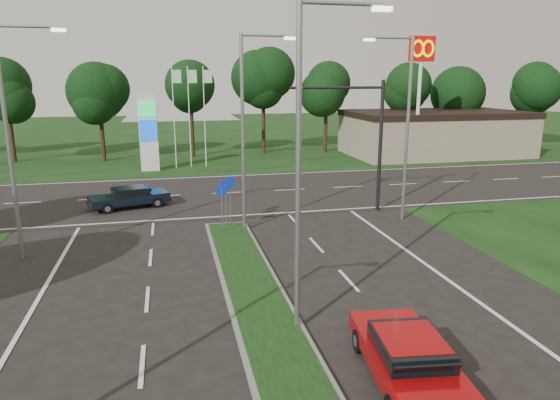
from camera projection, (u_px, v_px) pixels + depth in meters
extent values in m
cube|color=black|center=(189.00, 138.00, 60.72)|extent=(160.00, 50.00, 0.02)
cube|color=black|center=(213.00, 194.00, 31.34)|extent=(160.00, 12.00, 0.02)
cube|color=slate|center=(286.00, 368.00, 12.37)|extent=(2.00, 26.00, 0.12)
cube|color=gray|center=(435.00, 134.00, 46.93)|extent=(16.00, 9.00, 4.00)
cylinder|color=gray|center=(298.00, 176.00, 13.39)|extent=(0.16, 0.16, 9.00)
cylinder|color=gray|center=(342.00, 4.00, 12.57)|extent=(2.20, 0.10, 0.10)
cube|color=#FFF2CC|center=(382.00, 9.00, 12.83)|extent=(0.50, 0.22, 0.12)
cylinder|color=gray|center=(243.00, 136.00, 22.86)|extent=(0.16, 0.16, 9.00)
cylinder|color=gray|center=(266.00, 36.00, 22.05)|extent=(2.20, 0.10, 0.10)
cube|color=#FFF2CC|center=(290.00, 38.00, 22.31)|extent=(0.50, 0.22, 0.12)
cylinder|color=gray|center=(9.00, 148.00, 18.98)|extent=(0.16, 0.16, 9.00)
cylinder|color=gray|center=(26.00, 27.00, 18.17)|extent=(2.20, 0.10, 0.10)
cube|color=#FFF2CC|center=(59.00, 30.00, 18.43)|extent=(0.50, 0.22, 0.12)
cylinder|color=gray|center=(407.00, 132.00, 24.61)|extent=(0.16, 0.16, 9.00)
cylinder|color=gray|center=(391.00, 38.00, 23.33)|extent=(2.20, 0.10, 0.10)
cube|color=#FFF2CC|center=(369.00, 40.00, 23.12)|extent=(0.50, 0.22, 0.12)
cylinder|color=black|center=(380.00, 147.00, 26.64)|extent=(0.20, 0.20, 7.00)
cylinder|color=black|center=(337.00, 88.00, 25.37)|extent=(5.00, 0.14, 0.14)
cube|color=black|center=(299.00, 94.00, 25.01)|extent=(0.28, 0.28, 0.90)
sphere|color=#FF190C|center=(300.00, 88.00, 24.77)|extent=(0.20, 0.20, 0.20)
cylinder|color=gray|center=(222.00, 211.00, 22.96)|extent=(0.06, 0.06, 2.20)
cylinder|color=#0C26A5|center=(221.00, 190.00, 22.72)|extent=(0.56, 0.04, 0.56)
cylinder|color=gray|center=(226.00, 206.00, 23.97)|extent=(0.06, 0.06, 2.20)
cylinder|color=#0C26A5|center=(225.00, 185.00, 23.73)|extent=(0.56, 0.04, 0.56)
cylinder|color=gray|center=(230.00, 202.00, 24.70)|extent=(0.06, 0.06, 2.20)
cylinder|color=#0C26A5|center=(230.00, 182.00, 24.46)|extent=(0.56, 0.04, 0.56)
cube|color=silver|center=(148.00, 133.00, 38.30)|extent=(1.40, 0.30, 6.00)
cube|color=#0CA53F|center=(147.00, 109.00, 37.71)|extent=(1.30, 0.08, 1.20)
cube|color=#0C3FBF|center=(148.00, 130.00, 38.09)|extent=(1.30, 0.08, 1.60)
cylinder|color=silver|center=(174.00, 118.00, 39.44)|extent=(0.08, 0.08, 8.00)
cube|color=#B2D8B2|center=(177.00, 76.00, 38.75)|extent=(0.70, 0.02, 1.00)
cylinder|color=silver|center=(189.00, 118.00, 39.70)|extent=(0.08, 0.08, 8.00)
cube|color=#B2D8B2|center=(192.00, 76.00, 39.01)|extent=(0.70, 0.02, 1.00)
cylinder|color=silver|center=(205.00, 118.00, 39.95)|extent=(0.08, 0.08, 8.00)
cube|color=#B2D8B2|center=(208.00, 77.00, 39.27)|extent=(0.70, 0.02, 1.00)
cylinder|color=silver|center=(418.00, 104.00, 41.58)|extent=(0.30, 0.30, 10.00)
cube|color=#BF0C07|center=(422.00, 49.00, 40.53)|extent=(2.20, 0.35, 2.00)
torus|color=#FFC600|center=(418.00, 49.00, 40.23)|extent=(1.06, 0.16, 1.06)
torus|color=#FFC600|center=(428.00, 49.00, 40.42)|extent=(1.06, 0.16, 1.06)
cylinder|color=black|center=(196.00, 132.00, 45.98)|extent=(0.36, 0.36, 4.40)
sphere|color=black|center=(194.00, 85.00, 44.96)|extent=(6.00, 6.00, 6.00)
sphere|color=black|center=(197.00, 73.00, 44.60)|extent=(4.80, 4.80, 4.80)
cube|color=#9E080A|center=(408.00, 360.00, 11.84)|extent=(2.32, 4.59, 0.45)
cube|color=black|center=(410.00, 346.00, 11.65)|extent=(1.75, 2.11, 0.42)
cube|color=#9E080A|center=(411.00, 338.00, 11.60)|extent=(1.62, 1.75, 0.04)
cylinder|color=black|center=(359.00, 341.00, 13.18)|extent=(0.27, 0.64, 0.62)
cylinder|color=black|center=(419.00, 338.00, 13.34)|extent=(0.27, 0.64, 0.62)
cube|color=black|center=(129.00, 199.00, 27.85)|extent=(4.52, 2.85, 0.43)
cube|color=black|center=(130.00, 191.00, 27.79)|extent=(2.19, 1.93, 0.40)
cube|color=black|center=(130.00, 188.00, 27.74)|extent=(1.84, 1.75, 0.04)
cylinder|color=black|center=(107.00, 209.00, 26.60)|extent=(0.62, 0.35, 0.59)
cylinder|color=black|center=(102.00, 202.00, 27.92)|extent=(0.62, 0.35, 0.59)
cylinder|color=black|center=(157.00, 203.00, 27.88)|extent=(0.62, 0.35, 0.59)
cylinder|color=black|center=(150.00, 197.00, 29.20)|extent=(0.62, 0.35, 0.59)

